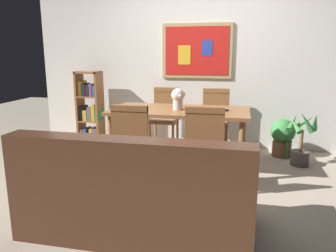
{
  "coord_description": "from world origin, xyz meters",
  "views": [
    {
      "loc": [
        0.58,
        -3.35,
        1.43
      ],
      "look_at": [
        -0.16,
        0.01,
        0.65
      ],
      "focal_mm": 35.22,
      "sensor_mm": 36.0,
      "label": 1
    }
  ],
  "objects": [
    {
      "name": "potted_ivy",
      "position": [
        1.18,
        1.3,
        0.29
      ],
      "size": [
        0.33,
        0.33,
        0.53
      ],
      "color": "brown",
      "rests_on": "ground_plane"
    },
    {
      "name": "potted_palm",
      "position": [
        1.37,
        0.95,
        0.31
      ],
      "size": [
        0.41,
        0.37,
        0.72
      ],
      "color": "#4C4742",
      "rests_on": "ground_plane"
    },
    {
      "name": "tv_remote",
      "position": [
        0.41,
        0.63,
        0.75
      ],
      "size": [
        0.08,
        0.16,
        0.02
      ],
      "color": "black",
      "rests_on": "dining_table"
    },
    {
      "name": "dining_chair_near_right",
      "position": [
        0.26,
        -0.13,
        0.54
      ],
      "size": [
        0.4,
        0.41,
        0.91
      ],
      "color": "brown",
      "rests_on": "ground_plane"
    },
    {
      "name": "wall_back_with_painting",
      "position": [
        -0.0,
        1.67,
        1.3
      ],
      "size": [
        5.2,
        0.14,
        2.6
      ],
      "color": "silver",
      "rests_on": "ground_plane"
    },
    {
      "name": "bookshelf",
      "position": [
        -1.69,
        1.31,
        0.52
      ],
      "size": [
        0.36,
        0.28,
        1.14
      ],
      "color": "brown",
      "rests_on": "ground_plane"
    },
    {
      "name": "dining_table",
      "position": [
        -0.15,
        0.58,
        0.65
      ],
      "size": [
        1.69,
        0.83,
        0.74
      ],
      "color": "brown",
      "rests_on": "ground_plane"
    },
    {
      "name": "dining_chair_far_right",
      "position": [
        0.24,
        1.33,
        0.54
      ],
      "size": [
        0.4,
        0.41,
        0.91
      ],
      "color": "brown",
      "rests_on": "ground_plane"
    },
    {
      "name": "dining_chair_far_left",
      "position": [
        -0.5,
        1.33,
        0.54
      ],
      "size": [
        0.4,
        0.41,
        0.91
      ],
      "color": "brown",
      "rests_on": "ground_plane"
    },
    {
      "name": "ground_plane",
      "position": [
        0.0,
        0.0,
        0.0
      ],
      "size": [
        12.0,
        12.0,
        0.0
      ],
      "primitive_type": "plane",
      "color": "tan"
    },
    {
      "name": "leather_couch",
      "position": [
        -0.19,
        -1.02,
        0.31
      ],
      "size": [
        1.8,
        0.84,
        0.84
      ],
      "color": "#472819",
      "rests_on": "ground_plane"
    },
    {
      "name": "flower_vase",
      "position": [
        -0.16,
        0.55,
        0.89
      ],
      "size": [
        0.17,
        0.17,
        0.26
      ],
      "color": "beige",
      "rests_on": "dining_table"
    },
    {
      "name": "dining_chair_near_left",
      "position": [
        -0.49,
        -0.19,
        0.54
      ],
      "size": [
        0.4,
        0.41,
        0.91
      ],
      "color": "brown",
      "rests_on": "ground_plane"
    }
  ]
}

